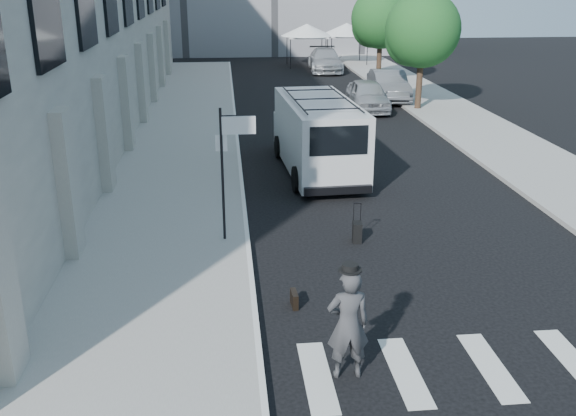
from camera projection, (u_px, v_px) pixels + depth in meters
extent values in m
plane|color=black|center=(343.00, 295.00, 14.33)|extent=(120.00, 120.00, 0.00)
cube|color=gray|center=(186.00, 132.00, 28.87)|extent=(4.50, 48.00, 0.15)
cube|color=gray|center=(443.00, 109.00, 33.83)|extent=(4.00, 56.00, 0.15)
cylinder|color=black|center=(223.00, 176.00, 16.43)|extent=(0.07, 0.07, 3.50)
cube|color=white|center=(221.00, 143.00, 16.16)|extent=(0.30, 0.03, 0.42)
cube|color=white|center=(239.00, 125.00, 16.02)|extent=(0.85, 0.06, 0.45)
cylinder|color=black|center=(419.00, 84.00, 33.25)|extent=(0.32, 0.32, 2.80)
sphere|color=#174920|center=(423.00, 30.00, 32.31)|extent=(3.80, 3.80, 3.80)
sphere|color=#174920|center=(411.00, 40.00, 33.03)|extent=(2.66, 2.66, 2.66)
cylinder|color=black|center=(379.00, 62.00, 41.66)|extent=(0.32, 0.32, 2.80)
sphere|color=#174920|center=(381.00, 18.00, 40.73)|extent=(3.80, 3.80, 3.80)
sphere|color=#174920|center=(372.00, 27.00, 41.45)|extent=(2.66, 2.66, 2.66)
cylinder|color=black|center=(291.00, 54.00, 48.41)|extent=(0.06, 0.06, 2.20)
cylinder|color=black|center=(327.00, 54.00, 48.67)|extent=(0.06, 0.06, 2.20)
cylinder|color=black|center=(287.00, 50.00, 51.03)|extent=(0.06, 0.06, 2.20)
cylinder|color=black|center=(322.00, 50.00, 51.29)|extent=(0.06, 0.06, 2.20)
cube|color=white|center=(307.00, 36.00, 49.45)|extent=(3.00, 3.00, 0.12)
cone|color=white|center=(307.00, 30.00, 49.28)|extent=(4.00, 4.00, 0.90)
cylinder|color=black|center=(331.00, 53.00, 49.17)|extent=(0.06, 0.06, 2.20)
cylinder|color=black|center=(367.00, 52.00, 49.43)|extent=(0.06, 0.06, 2.20)
cylinder|color=black|center=(326.00, 49.00, 51.79)|extent=(0.06, 0.06, 2.20)
cylinder|color=black|center=(360.00, 48.00, 52.05)|extent=(0.06, 0.06, 2.20)
cube|color=white|center=(346.00, 36.00, 50.22)|extent=(3.00, 3.00, 0.12)
cone|color=white|center=(347.00, 29.00, 50.05)|extent=(4.00, 4.00, 0.90)
imported|color=#363639|center=(348.00, 324.00, 11.13)|extent=(0.76, 0.51, 2.07)
cube|color=black|center=(294.00, 299.00, 13.81)|extent=(0.14, 0.45, 0.34)
cube|color=black|center=(357.00, 232.00, 17.13)|extent=(0.27, 0.40, 0.54)
cylinder|color=black|center=(354.00, 212.00, 17.11)|extent=(0.02, 0.02, 0.52)
cylinder|color=black|center=(361.00, 212.00, 17.11)|extent=(0.02, 0.02, 0.52)
cube|color=black|center=(358.00, 203.00, 17.02)|extent=(0.21, 0.05, 0.03)
cube|color=silver|center=(319.00, 135.00, 22.73)|extent=(2.63, 6.31, 2.41)
cube|color=silver|center=(302.00, 128.00, 26.06)|extent=(2.23, 1.15, 1.26)
cube|color=black|center=(339.00, 140.00, 19.69)|extent=(1.84, 0.19, 0.92)
cylinder|color=black|center=(280.00, 147.00, 24.93)|extent=(0.37, 0.89, 0.87)
cylinder|color=black|center=(334.00, 145.00, 25.25)|extent=(0.37, 0.89, 0.87)
cylinder|color=black|center=(298.00, 179.00, 20.99)|extent=(0.37, 0.89, 0.87)
cylinder|color=black|center=(363.00, 176.00, 21.31)|extent=(0.37, 0.89, 0.87)
imported|color=#A2A6AA|center=(368.00, 95.00, 33.61)|extent=(2.03, 4.71, 1.58)
imported|color=slate|center=(389.00, 86.00, 36.29)|extent=(2.06, 5.16, 1.67)
imported|color=#9FA3A7|center=(325.00, 60.00, 47.20)|extent=(2.62, 5.75, 1.63)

